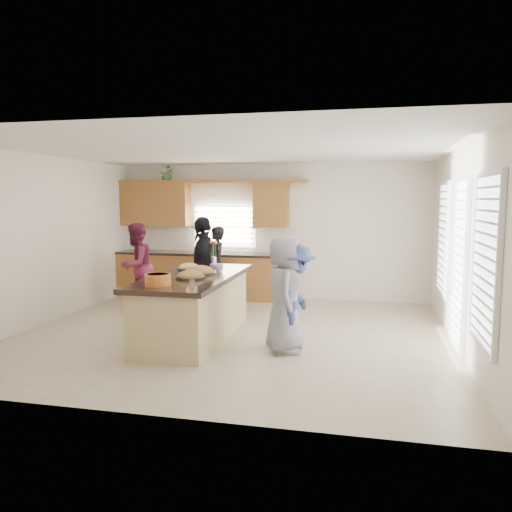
% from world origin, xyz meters
% --- Properties ---
extents(floor, '(6.50, 6.50, 0.00)m').
position_xyz_m(floor, '(0.00, 0.00, 0.00)').
color(floor, '#C7AF94').
rests_on(floor, ground).
extents(room_shell, '(6.52, 6.02, 2.81)m').
position_xyz_m(room_shell, '(0.00, 0.00, 1.90)').
color(room_shell, silver).
rests_on(room_shell, ground).
extents(back_cabinetry, '(4.08, 0.66, 2.46)m').
position_xyz_m(back_cabinetry, '(-1.47, 2.73, 0.91)').
color(back_cabinetry, olive).
rests_on(back_cabinetry, ground).
extents(right_wall_glazing, '(0.06, 4.00, 2.25)m').
position_xyz_m(right_wall_glazing, '(3.22, -0.13, 1.34)').
color(right_wall_glazing, white).
rests_on(right_wall_glazing, ground).
extents(island, '(1.16, 2.70, 0.95)m').
position_xyz_m(island, '(-0.51, -0.33, 0.45)').
color(island, tan).
rests_on(island, ground).
extents(platter_front, '(0.43, 0.43, 0.18)m').
position_xyz_m(platter_front, '(-0.44, -0.64, 0.98)').
color(platter_front, black).
rests_on(platter_front, island).
extents(platter_mid, '(0.48, 0.48, 0.19)m').
position_xyz_m(platter_mid, '(-0.46, -0.18, 0.98)').
color(platter_mid, black).
rests_on(platter_mid, island).
extents(platter_back, '(0.37, 0.37, 0.15)m').
position_xyz_m(platter_back, '(-0.78, 0.21, 0.98)').
color(platter_back, black).
rests_on(platter_back, island).
extents(salad_bowl, '(0.34, 0.34, 0.15)m').
position_xyz_m(salad_bowl, '(-0.65, -1.29, 1.04)').
color(salad_bowl, orange).
rests_on(salad_bowl, island).
extents(clear_cup, '(0.07, 0.07, 0.09)m').
position_xyz_m(clear_cup, '(-0.21, -1.23, 0.99)').
color(clear_cup, white).
rests_on(clear_cup, island).
extents(plate_stack, '(0.22, 0.22, 0.05)m').
position_xyz_m(plate_stack, '(-0.45, 0.62, 0.97)').
color(plate_stack, '#AB80BA').
rests_on(plate_stack, island).
extents(flower_vase, '(0.14, 0.14, 0.42)m').
position_xyz_m(flower_vase, '(-0.54, 0.74, 1.17)').
color(flower_vase, silver).
rests_on(flower_vase, island).
extents(potted_plant, '(0.37, 0.34, 0.37)m').
position_xyz_m(potted_plant, '(-2.21, 2.82, 2.58)').
color(potted_plant, '#3E7B31').
rests_on(potted_plant, back_cabinetry).
extents(woman_left_back, '(0.58, 0.67, 1.53)m').
position_xyz_m(woman_left_back, '(-0.91, 2.09, 0.77)').
color(woman_left_back, black).
rests_on(woman_left_back, ground).
extents(woman_left_mid, '(0.74, 0.88, 1.62)m').
position_xyz_m(woman_left_mid, '(-2.29, 1.41, 0.81)').
color(woman_left_mid, maroon).
rests_on(woman_left_mid, ground).
extents(woman_left_front, '(0.62, 1.10, 1.78)m').
position_xyz_m(woman_left_front, '(-0.74, 0.79, 0.89)').
color(woman_left_front, black).
rests_on(woman_left_front, ground).
extents(woman_right_back, '(0.58, 0.97, 1.47)m').
position_xyz_m(woman_right_back, '(1.06, -0.62, 0.74)').
color(woman_right_back, '#374378').
rests_on(woman_right_back, ground).
extents(woman_right_front, '(0.64, 0.86, 1.59)m').
position_xyz_m(woman_right_front, '(0.92, -0.70, 0.80)').
color(woman_right_front, gray).
rests_on(woman_right_front, ground).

